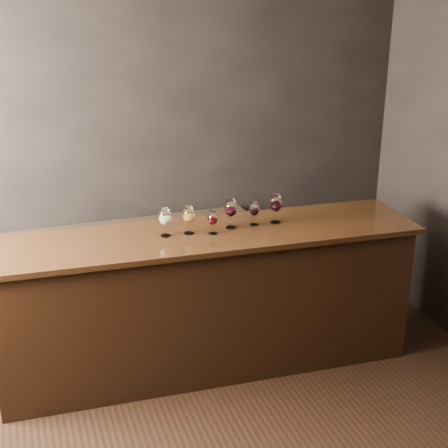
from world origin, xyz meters
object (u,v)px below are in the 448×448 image
object	(u,v)px
glass_white	(165,217)
glass_red_b	(231,209)
back_bar_shelf	(106,280)
glass_red_a	(213,219)
bar_counter	(207,303)
glass_amber	(189,215)
glass_red_d	(276,204)
glass_red_c	(254,209)

from	to	relation	value
glass_white	glass_red_b	bearing A→B (deg)	0.24
back_bar_shelf	glass_white	bearing A→B (deg)	-66.31
glass_red_a	bar_counter	bearing A→B (deg)	137.50
bar_counter	glass_white	distance (m)	0.76
glass_red_b	bar_counter	bearing A→B (deg)	-168.78
glass_amber	glass_red_d	distance (m)	0.67
glass_amber	glass_red_a	size ratio (longest dim) A/B	1.19
back_bar_shelf	glass_red_b	xyz separation A→B (m)	(0.83, -0.76, 0.79)
bar_counter	glass_red_d	distance (m)	0.90
back_bar_shelf	glass_amber	xyz separation A→B (m)	(0.50, -0.78, 0.78)
glass_white	glass_red_c	distance (m)	0.67
bar_counter	glass_white	size ratio (longest dim) A/B	14.66
back_bar_shelf	glass_red_c	size ratio (longest dim) A/B	14.20
glass_white	glass_red_d	distance (m)	0.84
glass_red_b	glass_amber	bearing A→B (deg)	-177.91
glass_white	glass_red_d	world-z (taller)	glass_red_d
bar_counter	back_bar_shelf	world-z (taller)	bar_counter
back_bar_shelf	glass_red_a	world-z (taller)	glass_red_a
back_bar_shelf	glass_red_b	world-z (taller)	glass_red_b
glass_red_b	glass_red_c	world-z (taller)	glass_red_b
glass_red_d	glass_red_a	bearing A→B (deg)	-172.69
bar_counter	back_bar_shelf	bearing A→B (deg)	131.40
glass_red_a	glass_red_c	distance (m)	0.35
back_bar_shelf	glass_red_d	xyz separation A→B (m)	(1.18, -0.77, 0.79)
glass_red_b	glass_red_c	bearing A→B (deg)	-0.07
glass_white	glass_red_b	xyz separation A→B (m)	(0.49, 0.00, 0.01)
bar_counter	glass_amber	size ratio (longest dim) A/B	14.85
bar_counter	glass_red_b	world-z (taller)	glass_red_b
bar_counter	glass_red_c	world-z (taller)	glass_red_c
glass_red_d	back_bar_shelf	bearing A→B (deg)	146.80
glass_red_a	glass_white	bearing A→B (deg)	167.74
bar_counter	glass_red_b	distance (m)	0.74
glass_red_c	glass_red_a	bearing A→B (deg)	-168.05
glass_red_b	glass_red_c	distance (m)	0.18
glass_red_d	bar_counter	bearing A→B (deg)	-176.64
bar_counter	back_bar_shelf	xyz separation A→B (m)	(-0.63, 0.80, -0.07)
glass_red_c	glass_red_d	bearing A→B (deg)	-2.41
glass_white	glass_red_b	size ratio (longest dim) A/B	0.96
bar_counter	glass_white	xyz separation A→B (m)	(-0.29, 0.04, 0.70)
glass_amber	bar_counter	bearing A→B (deg)	-12.77
back_bar_shelf	glass_amber	distance (m)	1.21
back_bar_shelf	glass_red_d	size ratio (longest dim) A/B	11.61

